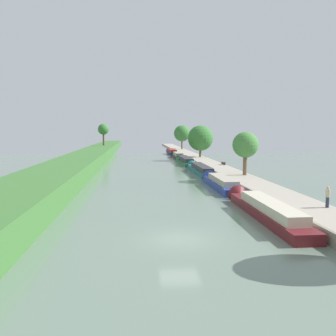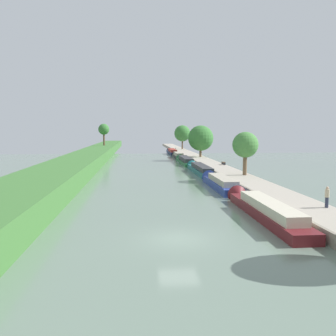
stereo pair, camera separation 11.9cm
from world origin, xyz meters
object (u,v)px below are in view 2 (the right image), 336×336
object	(u,v)px
mooring_bollard_far	(175,149)
narrowboat_black	(178,155)
narrowboat_green	(185,161)
narrowboat_navy	(172,152)
person_walking	(327,197)
narrowboat_blue	(220,183)
park_bench	(224,163)
narrowboat_maroon	(263,209)
narrowboat_teal	(200,169)

from	to	relation	value
mooring_bollard_far	narrowboat_black	bearing A→B (deg)	-94.74
narrowboat_green	narrowboat_navy	size ratio (longest dim) A/B	1.11
narrowboat_navy	person_walking	world-z (taller)	person_walking
narrowboat_black	person_walking	world-z (taller)	person_walking
narrowboat_blue	narrowboat_black	world-z (taller)	narrowboat_blue
narrowboat_black	park_bench	bearing A→B (deg)	-79.58
narrowboat_navy	narrowboat_maroon	bearing A→B (deg)	-90.07
person_walking	mooring_bollard_far	size ratio (longest dim) A/B	3.69
narrowboat_black	narrowboat_teal	bearing A→B (deg)	-90.13
narrowboat_blue	mooring_bollard_far	bearing A→B (deg)	88.26
park_bench	narrowboat_black	bearing A→B (deg)	100.42
narrowboat_teal	narrowboat_black	bearing A→B (deg)	89.87
narrowboat_maroon	narrowboat_navy	size ratio (longest dim) A/B	1.02
narrowboat_maroon	narrowboat_green	bearing A→B (deg)	90.16
narrowboat_maroon	park_bench	size ratio (longest dim) A/B	9.87
mooring_bollard_far	park_bench	size ratio (longest dim) A/B	0.30
narrowboat_teal	narrowboat_green	distance (m)	16.16
narrowboat_teal	mooring_bollard_far	xyz separation A→B (m)	(1.76, 51.09, 0.47)
narrowboat_green	narrowboat_black	bearing A→B (deg)	88.95
narrowboat_maroon	narrowboat_green	world-z (taller)	narrowboat_maroon
narrowboat_navy	person_walking	size ratio (longest dim) A/B	8.71
narrowboat_maroon	person_walking	xyz separation A→B (m)	(4.67, -0.96, 1.10)
narrowboat_maroon	narrowboat_black	bearing A→B (deg)	89.87
narrowboat_navy	park_bench	bearing A→B (deg)	-83.08
narrowboat_maroon	narrowboat_green	xyz separation A→B (m)	(-0.13, 44.44, -0.03)
narrowboat_black	narrowboat_green	bearing A→B (deg)	-91.05
narrowboat_black	person_walking	xyz separation A→B (m)	(4.53, -60.00, 1.15)
mooring_bollard_far	narrowboat_teal	bearing A→B (deg)	-91.97
narrowboat_teal	park_bench	xyz separation A→B (m)	(4.91, 4.42, 0.59)
narrowboat_navy	narrowboat_blue	bearing A→B (deg)	-90.25
narrowboat_teal	narrowboat_navy	bearing A→B (deg)	89.97
narrowboat_teal	narrowboat_black	size ratio (longest dim) A/B	1.44
mooring_bollard_far	park_bench	xyz separation A→B (m)	(3.16, -46.67, 0.12)
narrowboat_green	mooring_bollard_far	bearing A→B (deg)	86.80
narrowboat_teal	narrowboat_navy	xyz separation A→B (m)	(0.03, 44.65, 0.01)
person_walking	park_bench	bearing A→B (deg)	89.48
narrowboat_blue	narrowboat_navy	bearing A→B (deg)	89.75
narrowboat_navy	park_bench	world-z (taller)	narrowboat_navy
narrowboat_maroon	narrowboat_navy	world-z (taller)	narrowboat_maroon
narrowboat_black	narrowboat_navy	distance (m)	13.89
narrowboat_teal	park_bench	world-z (taller)	narrowboat_teal
narrowboat_blue	narrowboat_black	bearing A→B (deg)	89.62
narrowboat_black	park_bench	size ratio (longest dim) A/B	7.59
narrowboat_blue	narrowboat_teal	bearing A→B (deg)	89.08
narrowboat_black	person_walking	size ratio (longest dim) A/B	6.86
narrowboat_maroon	person_walking	bearing A→B (deg)	-11.67
mooring_bollard_far	narrowboat_navy	bearing A→B (deg)	-105.02
narrowboat_black	narrowboat_maroon	bearing A→B (deg)	-90.13
person_walking	narrowboat_navy	bearing A→B (deg)	93.54
narrowboat_green	narrowboat_black	world-z (taller)	narrowboat_green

